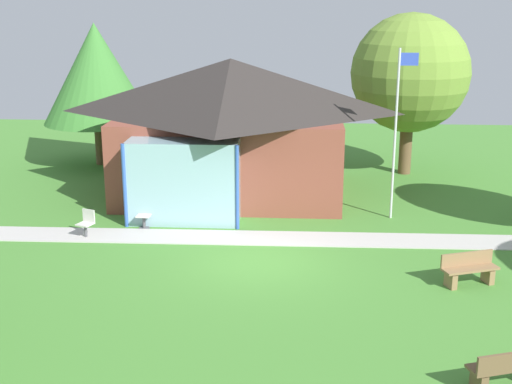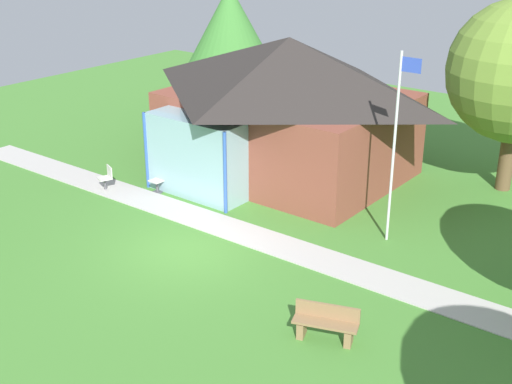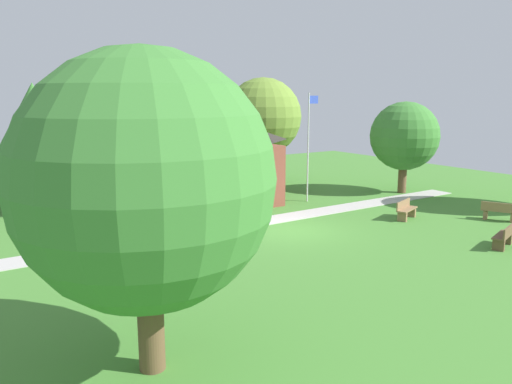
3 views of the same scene
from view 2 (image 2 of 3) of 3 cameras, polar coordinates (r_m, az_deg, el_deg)
ground_plane at (r=19.88m, az=-5.71°, el=-4.88°), size 44.00×44.00×0.00m
pavilion at (r=24.75m, az=2.43°, el=7.32°), size 9.05×7.91×5.04m
footpath at (r=21.09m, az=-2.28°, el=-3.05°), size 24.92×1.62×0.03m
flagpole at (r=19.61m, az=11.64°, el=4.24°), size 0.64×0.08×5.65m
bench_mid_right at (r=15.85m, az=5.88°, el=-10.94°), size 1.56×0.93×0.84m
patio_chair_porch_left at (r=23.90m, az=-8.20°, el=0.94°), size 0.46×0.46×0.86m
patio_chair_west at (r=24.43m, az=-12.45°, el=1.12°), size 0.57×0.57×0.86m
tree_behind_pavilion_left at (r=31.51m, az=-2.20°, el=13.16°), size 4.73×4.73×6.15m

